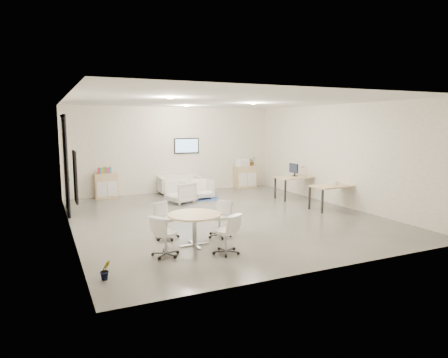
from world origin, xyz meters
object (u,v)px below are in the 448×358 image
object	(u,v)px
sideboard_left	(106,186)
armchair_left	(180,191)
desk_rear	(297,179)
loveseat	(179,185)
round_table	(194,218)
sideboard_right	(245,177)
desk_front	(334,188)
armchair_right	(202,188)

from	to	relation	value
sideboard_left	armchair_left	size ratio (longest dim) A/B	1.11
armchair_left	desk_rear	distance (m)	4.06
loveseat	armchair_left	distance (m)	1.83
sideboard_left	loveseat	size ratio (longest dim) A/B	0.55
round_table	sideboard_left	bearing A→B (deg)	97.71
sideboard_left	sideboard_right	bearing A→B (deg)	-0.16
desk_front	armchair_left	bearing A→B (deg)	139.21
desk_front	sideboard_right	bearing A→B (deg)	91.75
loveseat	armchair_right	world-z (taller)	armchair_right
sideboard_right	round_table	size ratio (longest dim) A/B	0.78
sideboard_left	armchair_right	xyz separation A→B (m)	(2.98, -1.52, -0.07)
armchair_right	round_table	xyz separation A→B (m)	(-2.11, -4.94, 0.24)
round_table	desk_front	bearing A→B (deg)	17.85
loveseat	armchair_left	world-z (taller)	armchair_left
sideboard_right	desk_front	world-z (taller)	sideboard_right
sideboard_right	desk_rear	bearing A→B (deg)	-79.51
armchair_right	sideboard_right	bearing A→B (deg)	30.14
sideboard_left	round_table	xyz separation A→B (m)	(0.87, -6.45, 0.18)
sideboard_left	armchair_right	distance (m)	3.35
desk_rear	round_table	size ratio (longest dim) A/B	1.35
loveseat	round_table	distance (m)	6.53
armchair_left	sideboard_left	bearing A→B (deg)	-153.02
desk_rear	armchair_right	bearing A→B (deg)	150.23
sideboard_right	armchair_left	bearing A→B (deg)	-150.85
desk_rear	round_table	world-z (taller)	desk_rear
sideboard_right	armchair_right	xyz separation A→B (m)	(-2.50, -1.50, -0.08)
armchair_right	round_table	world-z (taller)	armchair_right
loveseat	desk_front	distance (m)	5.75
sideboard_right	armchair_left	size ratio (longest dim) A/B	1.14
armchair_right	desk_front	xyz separation A→B (m)	(3.01, -3.29, 0.30)
desk_front	round_table	bearing A→B (deg)	-166.49
loveseat	armchair_right	size ratio (longest dim) A/B	2.15
loveseat	desk_rear	xyz separation A→B (m)	(3.39, -2.70, 0.38)
armchair_right	round_table	bearing A→B (deg)	-114.02
loveseat	desk_rear	world-z (taller)	desk_rear
sideboard_right	loveseat	bearing A→B (deg)	-177.00
desk_rear	desk_front	bearing A→B (deg)	-96.25
sideboard_left	armchair_left	distance (m)	2.82
sideboard_right	armchair_right	size ratio (longest dim) A/B	1.22
loveseat	desk_front	world-z (taller)	desk_front
desk_rear	sideboard_right	bearing A→B (deg)	94.74
sideboard_left	armchair_left	bearing A→B (deg)	-42.66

